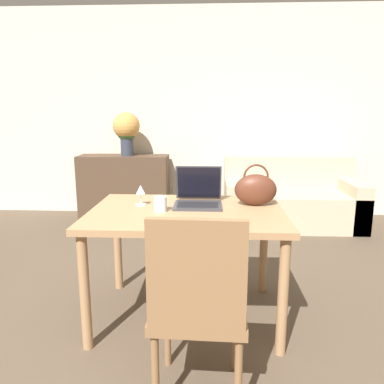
# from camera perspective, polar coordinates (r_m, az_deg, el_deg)

# --- Properties ---
(ground_plane) EXTENTS (14.00, 14.00, 0.00)m
(ground_plane) POSITION_cam_1_polar(r_m,az_deg,el_deg) (2.21, -4.76, -26.45)
(ground_plane) COLOR brown
(wall_back) EXTENTS (10.00, 0.06, 2.70)m
(wall_back) POSITION_cam_1_polar(r_m,az_deg,el_deg) (5.09, -0.00, 11.81)
(wall_back) COLOR beige
(wall_back) RESTS_ON ground_plane
(dining_table) EXTENTS (1.25, 0.90, 0.75)m
(dining_table) POSITION_cam_1_polar(r_m,az_deg,el_deg) (2.46, -0.81, -4.78)
(dining_table) COLOR #A87F56
(dining_table) RESTS_ON ground_plane
(chair) EXTENTS (0.46, 0.46, 0.96)m
(chair) POSITION_cam_1_polar(r_m,az_deg,el_deg) (1.77, 0.95, -16.36)
(chair) COLOR olive
(chair) RESTS_ON ground_plane
(couch) EXTENTS (1.63, 0.84, 0.82)m
(couch) POSITION_cam_1_polar(r_m,az_deg,el_deg) (4.79, 14.79, -1.47)
(couch) COLOR #C1B293
(couch) RESTS_ON ground_plane
(sideboard) EXTENTS (1.16, 0.40, 0.82)m
(sideboard) POSITION_cam_1_polar(r_m,az_deg,el_deg) (5.01, -10.27, 0.82)
(sideboard) COLOR #4C3828
(sideboard) RESTS_ON ground_plane
(laptop) EXTENTS (0.32, 0.31, 0.26)m
(laptop) POSITION_cam_1_polar(r_m,az_deg,el_deg) (2.57, 0.95, -0.39)
(laptop) COLOR #38383D
(laptop) RESTS_ON dining_table
(drinking_glass) EXTENTS (0.08, 0.08, 0.10)m
(drinking_glass) POSITION_cam_1_polar(r_m,az_deg,el_deg) (2.39, -4.84, -1.85)
(drinking_glass) COLOR silver
(drinking_glass) RESTS_ON dining_table
(wine_glass) EXTENTS (0.08, 0.08, 0.14)m
(wine_glass) POSITION_cam_1_polar(r_m,az_deg,el_deg) (2.56, -7.83, 0.08)
(wine_glass) COLOR silver
(wine_glass) RESTS_ON dining_table
(handbag) EXTENTS (0.29, 0.14, 0.28)m
(handbag) POSITION_cam_1_polar(r_m,az_deg,el_deg) (2.57, 9.67, 0.42)
(handbag) COLOR #592D1E
(handbag) RESTS_ON dining_table
(flower_vase) EXTENTS (0.34, 0.34, 0.55)m
(flower_vase) POSITION_cam_1_polar(r_m,az_deg,el_deg) (4.88, -9.96, 9.39)
(flower_vase) COLOR #333847
(flower_vase) RESTS_ON sideboard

